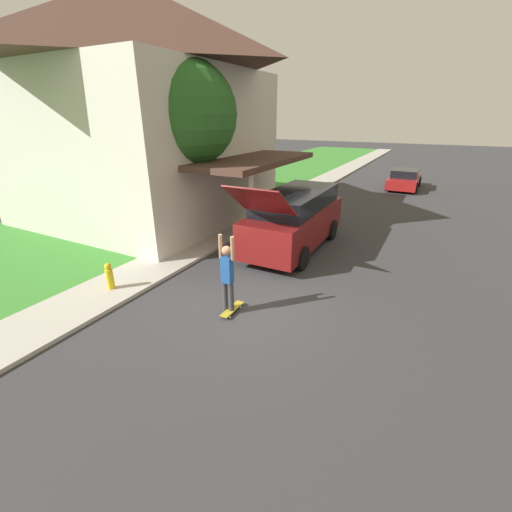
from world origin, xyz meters
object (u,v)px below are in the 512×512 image
Objects in this scene: lawn_tree_near at (184,115)px; skateboarder at (227,274)px; skateboard at (232,309)px; car_down_street at (404,179)px; fire_hydrant at (110,276)px; suv_parked at (295,219)px.

lawn_tree_near reaches higher than skateboarder.
car_down_street is at bearing 84.16° from skateboard.
skateboard is (4.33, -4.07, -4.42)m from lawn_tree_near.
suv_parked is at bearing 60.20° from fire_hydrant.
suv_parked is 4.88m from skateboarder.
lawn_tree_near is 8.45× the size of fire_hydrant.
car_down_street is 5.47× the size of fire_hydrant.
skateboard is at bearing -85.86° from suv_parked.
lawn_tree_near is at bearing 136.79° from skateboard.
lawn_tree_near is at bearing 135.93° from skateboarder.
skateboard is (0.35, -4.81, -1.02)m from suv_parked.
fire_hydrant is (-3.12, -5.46, -0.64)m from suv_parked.
lawn_tree_near is 7.40m from skateboard.
fire_hydrant is (-3.47, -0.64, 0.38)m from skateboard.
skateboarder is (4.26, -4.13, -3.47)m from lawn_tree_near.
skateboard is 3.55m from fire_hydrant.
fire_hydrant reaches higher than skateboard.
suv_parked is 4.93m from skateboard.
skateboarder is 3.50m from fire_hydrant.
suv_parked reaches higher than fire_hydrant.
skateboarder is 2.68× the size of fire_hydrant.
skateboard is (0.07, 0.06, -0.95)m from skateboarder.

